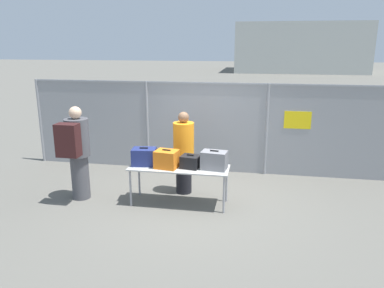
% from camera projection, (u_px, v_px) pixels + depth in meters
% --- Properties ---
extents(ground_plane, '(120.00, 120.00, 0.00)m').
position_uv_depth(ground_plane, '(191.00, 201.00, 7.39)').
color(ground_plane, '#605E56').
extents(fence_section, '(8.69, 0.07, 2.15)m').
position_uv_depth(fence_section, '(206.00, 125.00, 8.91)').
color(fence_section, gray).
rests_on(fence_section, ground_plane).
extents(inspection_table, '(1.90, 0.65, 0.75)m').
position_uv_depth(inspection_table, '(179.00, 170.00, 7.11)').
color(inspection_table, '#B2B2AD').
rests_on(inspection_table, ground_plane).
extents(suitcase_navy, '(0.49, 0.38, 0.35)m').
position_uv_depth(suitcase_navy, '(144.00, 157.00, 7.19)').
color(suitcase_navy, navy).
rests_on(suitcase_navy, inspection_table).
extents(suitcase_orange, '(0.46, 0.39, 0.36)m').
position_uv_depth(suitcase_orange, '(167.00, 159.00, 7.03)').
color(suitcase_orange, orange).
rests_on(suitcase_orange, inspection_table).
extents(suitcase_black, '(0.38, 0.35, 0.26)m').
position_uv_depth(suitcase_black, '(190.00, 162.00, 7.04)').
color(suitcase_black, black).
rests_on(suitcase_black, inspection_table).
extents(suitcase_grey, '(0.50, 0.36, 0.37)m').
position_uv_depth(suitcase_grey, '(214.00, 160.00, 6.95)').
color(suitcase_grey, slate).
rests_on(suitcase_grey, inspection_table).
extents(traveler_hooded, '(0.46, 0.71, 1.86)m').
position_uv_depth(traveler_hooded, '(76.00, 150.00, 7.24)').
color(traveler_hooded, '#4C4C51').
rests_on(traveler_hooded, ground_plane).
extents(security_worker_near, '(0.42, 0.42, 1.71)m').
position_uv_depth(security_worker_near, '(184.00, 152.00, 7.62)').
color(security_worker_near, black).
rests_on(security_worker_near, ground_plane).
extents(utility_trailer, '(4.19, 2.15, 0.75)m').
position_uv_depth(utility_trailer, '(241.00, 141.00, 10.23)').
color(utility_trailer, '#4C6B47').
rests_on(utility_trailer, ground_plane).
extents(distant_hangar, '(13.45, 9.85, 5.13)m').
position_uv_depth(distant_hangar, '(298.00, 48.00, 41.59)').
color(distant_hangar, '#B2B7B2').
rests_on(distant_hangar, ground_plane).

